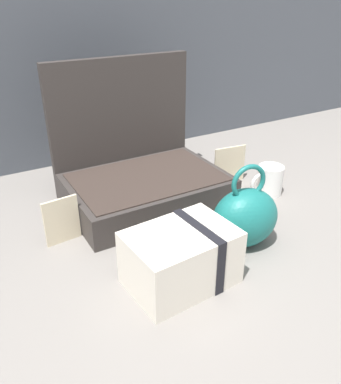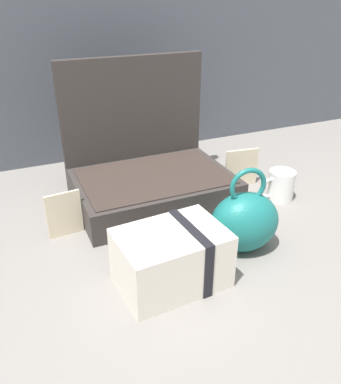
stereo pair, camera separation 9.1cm
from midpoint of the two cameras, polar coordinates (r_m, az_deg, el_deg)
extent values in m
plane|color=slate|center=(0.98, 0.89, -6.13)|extent=(6.00, 6.00, 0.00)
cube|color=#332D2B|center=(1.10, 0.00, 0.23)|extent=(0.42, 0.29, 0.08)
cube|color=#332823|center=(1.08, 0.00, 2.25)|extent=(0.39, 0.26, 0.00)
cube|color=#332D2B|center=(1.17, -3.10, 9.89)|extent=(0.42, 0.02, 0.38)
ellipsoid|color=#196B66|center=(0.92, 13.45, -4.33)|extent=(0.17, 0.14, 0.14)
torus|color=#196B66|center=(0.87, 14.09, 0.76)|extent=(0.09, 0.02, 0.08)
cube|color=silver|center=(0.80, 3.42, -9.60)|extent=(0.22, 0.16, 0.12)
cube|color=black|center=(0.82, 5.68, -8.85)|extent=(0.03, 0.15, 0.12)
cylinder|color=white|center=(1.17, 17.81, 0.88)|extent=(0.07, 0.07, 0.09)
torus|color=white|center=(1.15, 16.25, 0.52)|extent=(0.06, 0.01, 0.06)
cube|color=beige|center=(0.97, -12.50, -3.24)|extent=(0.08, 0.01, 0.11)
cube|color=beige|center=(1.22, 12.32, 3.41)|extent=(0.10, 0.02, 0.12)
camera|label=1|loc=(0.05, -87.14, 1.49)|focal=36.98mm
camera|label=2|loc=(0.05, 92.86, -1.49)|focal=36.98mm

